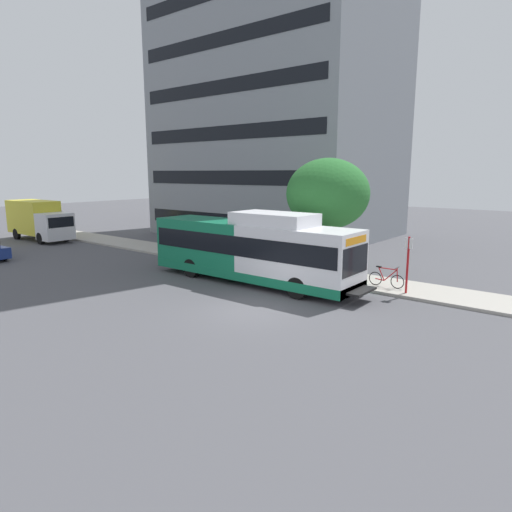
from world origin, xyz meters
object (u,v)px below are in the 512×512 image
object	(u,v)px
box_truck_background	(39,219)
transit_bus	(252,250)
bus_stop_sign_pole	(408,261)
bicycle_parked	(386,278)
street_tree_near_stop	(328,194)

from	to	relation	value
box_truck_background	transit_bus	bearing A→B (deg)	-90.61
bus_stop_sign_pole	box_truck_background	world-z (taller)	box_truck_background
bus_stop_sign_pole	bicycle_parked	size ratio (longest dim) A/B	1.48
transit_bus	box_truck_background	xyz separation A→B (m)	(0.24, 22.96, 0.04)
street_tree_near_stop	box_truck_background	world-z (taller)	street_tree_near_stop
bus_stop_sign_pole	transit_bus	bearing A→B (deg)	108.34
bus_stop_sign_pole	bicycle_parked	xyz separation A→B (m)	(0.51, 1.15, -1.09)
bicycle_parked	box_truck_background	size ratio (longest dim) A/B	0.25
box_truck_background	street_tree_near_stop	bearing A→B (deg)	-81.04
transit_bus	bus_stop_sign_pole	world-z (taller)	transit_bus
bicycle_parked	street_tree_near_stop	distance (m)	5.75
transit_bus	street_tree_near_stop	bearing A→B (deg)	-24.71
transit_bus	bus_stop_sign_pole	distance (m)	7.52
bus_stop_sign_pole	street_tree_near_stop	distance (m)	6.17
bicycle_parked	box_truck_background	world-z (taller)	box_truck_background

